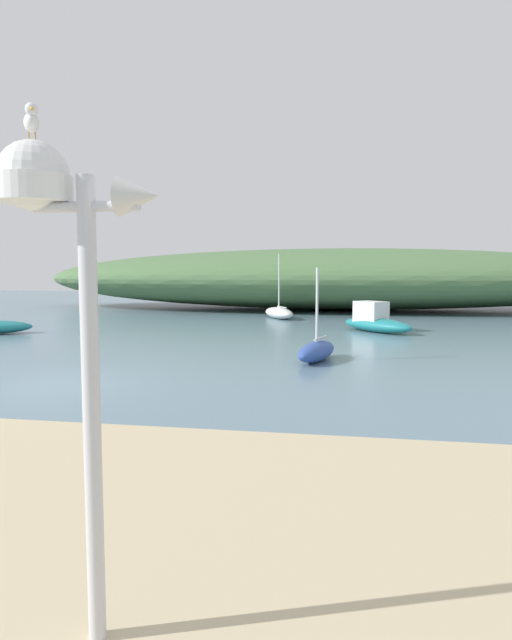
# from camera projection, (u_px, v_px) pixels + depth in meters

# --- Properties ---
(ground_plane) EXTENTS (120.00, 120.00, 0.00)m
(ground_plane) POSITION_uv_depth(u_px,v_px,m) (58.00, 386.00, 13.00)
(ground_plane) COLOR slate
(distant_hill) EXTENTS (44.66, 15.35, 4.45)m
(distant_hill) POSITION_uv_depth(u_px,v_px,m) (335.00, 279.00, 40.20)
(distant_hill) COLOR #517547
(distant_hill) RESTS_ON ground
(mast_structure) EXTENTS (1.12, 0.50, 3.40)m
(mast_structure) POSITION_uv_depth(u_px,v_px,m) (56.00, 234.00, 3.56)
(mast_structure) COLOR silver
(mast_structure) RESTS_ON beach_sand
(seagull_on_radar) EXTENTS (0.21, 0.27, 0.21)m
(seagull_on_radar) POSITION_uv_depth(u_px,v_px,m) (32.00, 120.00, 3.50)
(seagull_on_radar) COLOR orange
(seagull_on_radar) RESTS_ON mast_structure
(sailboat_far_left) EXTENTS (2.64, 3.69, 3.78)m
(sailboat_far_left) POSITION_uv_depth(u_px,v_px,m) (279.00, 313.00, 31.79)
(sailboat_far_left) COLOR white
(sailboat_far_left) RESTS_ON ground
(sailboat_inner_mooring) EXTENTS (1.42, 2.71, 2.87)m
(sailboat_inner_mooring) POSITION_uv_depth(u_px,v_px,m) (317.00, 351.00, 16.61)
(sailboat_inner_mooring) COLOR #2D4C9E
(sailboat_inner_mooring) RESTS_ON ground
(motorboat_west_reach) EXTENTS (3.60, 3.78, 1.39)m
(motorboat_west_reach) POSITION_uv_depth(u_px,v_px,m) (375.00, 321.00, 24.69)
(motorboat_west_reach) COLOR teal
(motorboat_west_reach) RESTS_ON ground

